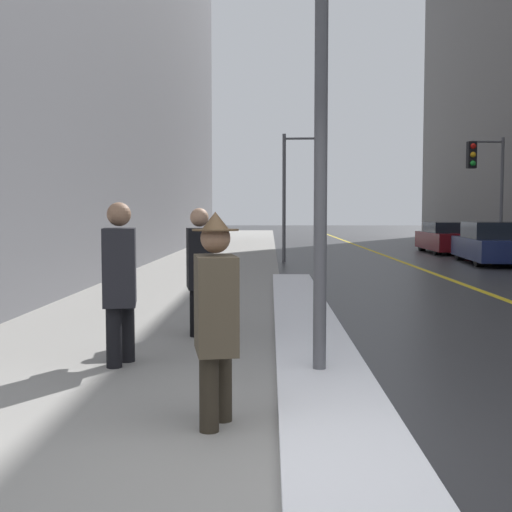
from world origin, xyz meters
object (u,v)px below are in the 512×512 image
at_px(traffic_light_far, 484,171).
at_px(pedestrian_in_glasses, 216,311).
at_px(pedestrian_trailing, 200,265).
at_px(parked_car_maroon, 449,238).
at_px(lamp_post, 321,76).
at_px(parked_car_navy, 494,244).
at_px(pedestrian_with_shoulder_bag, 120,276).
at_px(traffic_light_near, 305,170).

relative_size(traffic_light_far, pedestrian_in_glasses, 2.64).
bearing_deg(pedestrian_trailing, pedestrian_in_glasses, -2.33).
bearing_deg(pedestrian_trailing, parked_car_maroon, 144.84).
distance_m(lamp_post, parked_car_navy, 15.74).
xyz_separation_m(traffic_light_far, parked_car_navy, (-0.30, -2.05, -2.38)).
bearing_deg(parked_car_navy, pedestrian_with_shoulder_bag, 153.10).
distance_m(pedestrian_with_shoulder_bag, parked_car_navy, 15.98).
distance_m(traffic_light_near, pedestrian_with_shoulder_bag, 14.50).
height_order(lamp_post, traffic_light_near, lamp_post).
bearing_deg(pedestrian_trailing, traffic_light_near, 160.46).
relative_size(pedestrian_with_shoulder_bag, pedestrian_trailing, 1.03).
bearing_deg(parked_car_navy, parked_car_maroon, 4.30).
relative_size(pedestrian_trailing, parked_car_navy, 0.35).
relative_size(pedestrian_with_shoulder_bag, parked_car_maroon, 0.39).
relative_size(lamp_post, traffic_light_near, 1.13).
xyz_separation_m(lamp_post, traffic_light_near, (0.65, 14.75, 0.18)).
bearing_deg(traffic_light_far, parked_car_navy, 74.36).
height_order(pedestrian_trailing, parked_car_maroon, pedestrian_trailing).
xyz_separation_m(pedestrian_in_glasses, parked_car_navy, (7.34, 15.43, -0.25)).
relative_size(pedestrian_trailing, parked_car_maroon, 0.38).
bearing_deg(pedestrian_in_glasses, parked_car_navy, 144.08).
bearing_deg(lamp_post, pedestrian_trailing, 120.90).
bearing_deg(lamp_post, traffic_light_far, 67.27).
bearing_deg(traffic_light_near, traffic_light_far, 15.62).
distance_m(lamp_post, pedestrian_trailing, 3.22).
relative_size(traffic_light_near, parked_car_maroon, 0.95).
bearing_deg(traffic_light_far, pedestrian_trailing, 52.55).
relative_size(lamp_post, parked_car_navy, 1.00).
height_order(lamp_post, traffic_light_far, lamp_post).
distance_m(pedestrian_trailing, parked_car_maroon, 18.97).
height_order(lamp_post, parked_car_navy, lamp_post).
bearing_deg(traffic_light_far, traffic_light_near, 6.29).
bearing_deg(parked_car_maroon, pedestrian_trailing, 156.42).
height_order(pedestrian_in_glasses, pedestrian_trailing, pedestrian_trailing).
height_order(traffic_light_near, parked_car_maroon, traffic_light_near).
distance_m(traffic_light_far, pedestrian_in_glasses, 19.19).
bearing_deg(pedestrian_in_glasses, pedestrian_trailing, 177.67).
height_order(traffic_light_near, pedestrian_trailing, traffic_light_near).
height_order(traffic_light_far, parked_car_navy, traffic_light_far).
height_order(parked_car_navy, parked_car_maroon, parked_car_navy).
height_order(lamp_post, pedestrian_in_glasses, lamp_post).
distance_m(traffic_light_far, parked_car_navy, 3.15).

